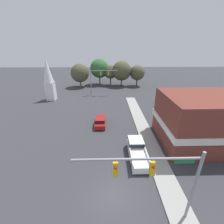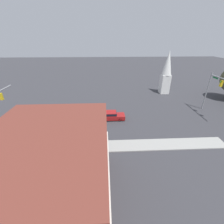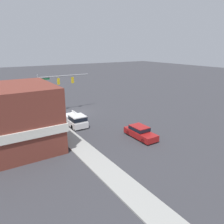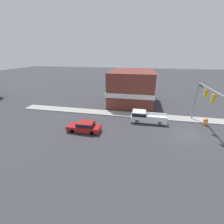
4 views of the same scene
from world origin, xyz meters
The scene contains 13 objects.
ground_plane centered at (0.00, 0.00, 0.00)m, with size 200.00×200.00×0.00m, color #38383D.
sidewalk_curb centered at (5.70, 0.00, 0.07)m, with size 2.40×60.00×0.14m.
near_signal_assembly centered at (3.12, -2.15, 5.01)m, with size 9.05×0.49×6.81m.
far_signal_assembly centered at (-3.15, 33.57, 5.51)m, with size 7.87×0.49×7.58m.
car_lead centered at (-1.92, 14.37, 0.79)m, with size 1.85×4.77×1.51m.
pickup_truck_parked centered at (3.26, 5.77, 0.90)m, with size 2.08×5.73×1.82m.
corner_brick_building centered at (13.09, 8.89, 3.53)m, with size 11.69×9.47×7.19m.
church_steeple centered at (-15.81, 29.10, 5.58)m, with size 2.42×2.42×10.66m.
backdrop_tree_left_far centered at (-10.28, 43.18, 4.86)m, with size 6.31×6.31×8.02m.
backdrop_tree_left_mid centered at (-3.62, 46.96, 5.92)m, with size 6.81×6.81×9.33m.
backdrop_tree_center centered at (0.40, 45.68, 4.86)m, with size 4.86×4.86×7.30m.
backdrop_tree_right_mid centered at (4.37, 44.41, 5.39)m, with size 6.77×6.77×8.78m.
backdrop_tree_right_far centered at (9.98, 44.10, 4.74)m, with size 5.27×5.27×7.39m.
Camera 1 is at (-0.37, -10.07, 13.25)m, focal length 24.00 mm.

